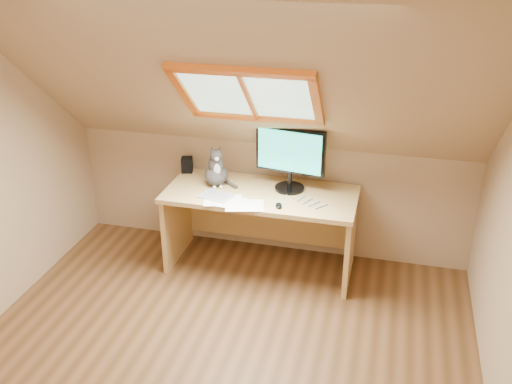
% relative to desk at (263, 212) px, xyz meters
% --- Properties ---
extents(ground, '(3.50, 3.50, 0.00)m').
position_rel_desk_xyz_m(ground, '(-0.01, -1.45, -0.50)').
color(ground, brown).
rests_on(ground, ground).
extents(room_shell, '(3.52, 3.52, 2.41)m').
position_rel_desk_xyz_m(room_shell, '(-0.01, -1.54, 0.94)').
color(room_shell, tan).
rests_on(room_shell, ground).
extents(desk, '(1.57, 0.69, 0.72)m').
position_rel_desk_xyz_m(desk, '(0.00, 0.00, 0.00)').
color(desk, tan).
rests_on(desk, ground).
extents(monitor, '(0.58, 0.24, 0.53)m').
position_rel_desk_xyz_m(monitor, '(0.22, 0.04, 0.53)').
color(monitor, black).
rests_on(monitor, desk).
extents(cat, '(0.27, 0.29, 0.36)m').
position_rel_desk_xyz_m(cat, '(-0.40, -0.01, 0.35)').
color(cat, '#3C3735').
rests_on(cat, desk).
extents(desk_speaker, '(0.11, 0.11, 0.14)m').
position_rel_desk_xyz_m(desk_speaker, '(-0.73, 0.18, 0.29)').
color(desk_speaker, black).
rests_on(desk_speaker, desk).
extents(graphics_tablet, '(0.30, 0.24, 0.01)m').
position_rel_desk_xyz_m(graphics_tablet, '(-0.33, -0.24, 0.23)').
color(graphics_tablet, '#B2B2B7').
rests_on(graphics_tablet, desk).
extents(mouse, '(0.07, 0.10, 0.03)m').
position_rel_desk_xyz_m(mouse, '(0.20, -0.30, 0.24)').
color(mouse, black).
rests_on(mouse, desk).
extents(papers, '(0.35, 0.30, 0.01)m').
position_rel_desk_xyz_m(papers, '(-0.16, -0.33, 0.22)').
color(papers, white).
rests_on(papers, desk).
extents(cables, '(0.51, 0.26, 0.01)m').
position_rel_desk_xyz_m(cables, '(0.34, -0.19, 0.23)').
color(cables, silver).
rests_on(cables, desk).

